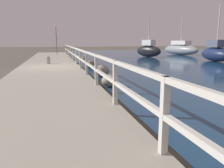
{
  "coord_description": "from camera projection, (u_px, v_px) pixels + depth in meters",
  "views": [
    {
      "loc": [
        0.35,
        -13.74,
        1.82
      ],
      "look_at": [
        2.96,
        -3.74,
        -0.22
      ],
      "focal_mm": 35.0,
      "sensor_mm": 36.0,
      "label": 1
    }
  ],
  "objects": [
    {
      "name": "sailboat_gray",
      "position": [
        181.0,
        49.0,
        29.12
      ],
      "size": [
        2.75,
        6.17,
        5.22
      ],
      "rotation": [
        0.0,
        0.0,
        0.2
      ],
      "color": "gray",
      "rests_on": "water_surface"
    },
    {
      "name": "boulder_downstream",
      "position": [
        102.0,
        71.0,
        11.33
      ],
      "size": [
        0.8,
        0.72,
        0.6
      ],
      "color": "gray",
      "rests_on": "ground"
    },
    {
      "name": "dock_walkway",
      "position": [
        50.0,
        69.0,
        13.28
      ],
      "size": [
        3.68,
        36.0,
        0.29
      ],
      "color": "gray",
      "rests_on": "ground"
    },
    {
      "name": "railing",
      "position": [
        78.0,
        54.0,
        13.55
      ],
      "size": [
        0.1,
        32.5,
        1.08
      ],
      "color": "beige",
      "rests_on": "dock_walkway"
    },
    {
      "name": "boulder_upstream",
      "position": [
        110.0,
        81.0,
        8.78
      ],
      "size": [
        0.65,
        0.59,
        0.49
      ],
      "color": "gray",
      "rests_on": "ground"
    },
    {
      "name": "dock_lamp",
      "position": [
        56.0,
        35.0,
        24.44
      ],
      "size": [
        0.22,
        0.22,
        3.34
      ],
      "color": "#514C47",
      "rests_on": "dock_walkway"
    },
    {
      "name": "mooring_bollard",
      "position": [
        48.0,
        60.0,
        15.02
      ],
      "size": [
        0.25,
        0.25,
        0.55
      ],
      "color": "gray",
      "rests_on": "dock_walkway"
    },
    {
      "name": "boulder_mid_strip",
      "position": [
        90.0,
        64.0,
        15.34
      ],
      "size": [
        0.66,
        0.6,
        0.5
      ],
      "color": "slate",
      "rests_on": "ground"
    },
    {
      "name": "ground_plane",
      "position": [
        50.0,
        71.0,
        13.31
      ],
      "size": [
        120.0,
        120.0,
        0.0
      ],
      "primitive_type": "plane",
      "color": "#4C473D"
    },
    {
      "name": "sailboat_navy",
      "position": [
        216.0,
        53.0,
        19.82
      ],
      "size": [
        1.83,
        4.05,
        5.03
      ],
      "rotation": [
        0.0,
        0.0,
        -0.07
      ],
      "color": "#192347",
      "rests_on": "water_surface"
    },
    {
      "name": "sailboat_black",
      "position": [
        148.0,
        50.0,
        25.34
      ],
      "size": [
        2.47,
        3.82,
        4.99
      ],
      "rotation": [
        0.0,
        0.0,
        0.39
      ],
      "color": "black",
      "rests_on": "water_surface"
    },
    {
      "name": "boulder_far_strip",
      "position": [
        85.0,
        58.0,
        21.23
      ],
      "size": [
        0.5,
        0.45,
        0.38
      ],
      "color": "slate",
      "rests_on": "ground"
    }
  ]
}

